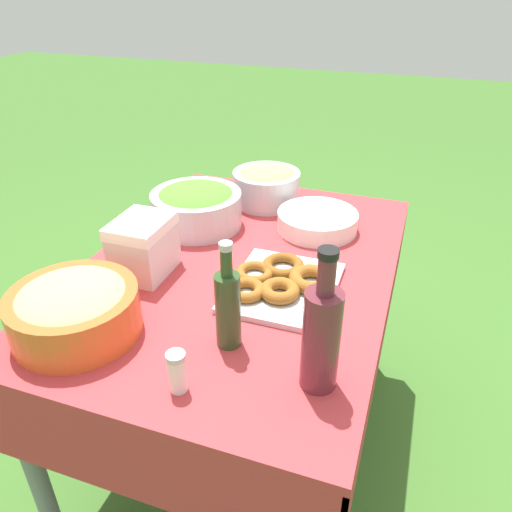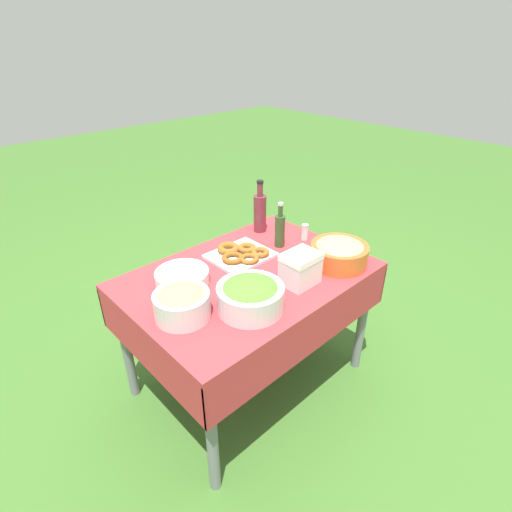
{
  "view_description": "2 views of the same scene",
  "coord_description": "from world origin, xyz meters",
  "px_view_note": "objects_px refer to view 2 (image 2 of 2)",
  "views": [
    {
      "loc": [
        -1.13,
        -0.44,
        1.46
      ],
      "look_at": [
        -0.05,
        -0.07,
        0.79
      ],
      "focal_mm": 35.0,
      "sensor_mm": 36.0,
      "label": 1
    },
    {
      "loc": [
        1.13,
        1.25,
        1.77
      ],
      "look_at": [
        -0.01,
        0.05,
        0.84
      ],
      "focal_mm": 28.0,
      "sensor_mm": 36.0,
      "label": 2
    }
  ],
  "objects_px": {
    "pasta_bowl": "(339,252)",
    "plate_stack": "(182,277)",
    "donut_platter": "(241,254)",
    "cooler_box": "(300,269)",
    "olive_oil_bottle": "(280,229)",
    "wine_bottle": "(260,212)",
    "bread_bowl": "(182,302)",
    "salad_bowl": "(250,295)"
  },
  "relations": [
    {
      "from": "olive_oil_bottle",
      "to": "cooler_box",
      "type": "distance_m",
      "value": 0.39
    },
    {
      "from": "olive_oil_bottle",
      "to": "plate_stack",
      "type": "bearing_deg",
      "value": -5.62
    },
    {
      "from": "salad_bowl",
      "to": "wine_bottle",
      "type": "xyz_separation_m",
      "value": [
        -0.57,
        -0.53,
        0.05
      ]
    },
    {
      "from": "pasta_bowl",
      "to": "wine_bottle",
      "type": "bearing_deg",
      "value": -87.85
    },
    {
      "from": "salad_bowl",
      "to": "cooler_box",
      "type": "xyz_separation_m",
      "value": [
        -0.31,
        0.01,
        0.01
      ]
    },
    {
      "from": "cooler_box",
      "to": "wine_bottle",
      "type": "bearing_deg",
      "value": -115.5
    },
    {
      "from": "olive_oil_bottle",
      "to": "pasta_bowl",
      "type": "bearing_deg",
      "value": 102.61
    },
    {
      "from": "wine_bottle",
      "to": "cooler_box",
      "type": "xyz_separation_m",
      "value": [
        0.26,
        0.54,
        -0.04
      ]
    },
    {
      "from": "pasta_bowl",
      "to": "plate_stack",
      "type": "distance_m",
      "value": 0.8
    },
    {
      "from": "pasta_bowl",
      "to": "bread_bowl",
      "type": "relative_size",
      "value": 1.25
    },
    {
      "from": "cooler_box",
      "to": "donut_platter",
      "type": "bearing_deg",
      "value": -84.02
    },
    {
      "from": "wine_bottle",
      "to": "cooler_box",
      "type": "relative_size",
      "value": 1.85
    },
    {
      "from": "donut_platter",
      "to": "cooler_box",
      "type": "xyz_separation_m",
      "value": [
        -0.04,
        0.38,
        0.06
      ]
    },
    {
      "from": "pasta_bowl",
      "to": "cooler_box",
      "type": "bearing_deg",
      "value": -3.32
    },
    {
      "from": "pasta_bowl",
      "to": "plate_stack",
      "type": "xyz_separation_m",
      "value": [
        0.68,
        -0.4,
        -0.04
      ]
    },
    {
      "from": "salad_bowl",
      "to": "olive_oil_bottle",
      "type": "relative_size",
      "value": 1.12
    },
    {
      "from": "wine_bottle",
      "to": "bread_bowl",
      "type": "bearing_deg",
      "value": 24.92
    },
    {
      "from": "donut_platter",
      "to": "wine_bottle",
      "type": "bearing_deg",
      "value": -151.12
    },
    {
      "from": "donut_platter",
      "to": "olive_oil_bottle",
      "type": "bearing_deg",
      "value": 168.14
    },
    {
      "from": "pasta_bowl",
      "to": "olive_oil_bottle",
      "type": "distance_m",
      "value": 0.35
    },
    {
      "from": "pasta_bowl",
      "to": "wine_bottle",
      "type": "height_order",
      "value": "wine_bottle"
    },
    {
      "from": "donut_platter",
      "to": "bread_bowl",
      "type": "distance_m",
      "value": 0.55
    },
    {
      "from": "donut_platter",
      "to": "plate_stack",
      "type": "relative_size",
      "value": 1.24
    },
    {
      "from": "pasta_bowl",
      "to": "wine_bottle",
      "type": "distance_m",
      "value": 0.56
    },
    {
      "from": "pasta_bowl",
      "to": "donut_platter",
      "type": "relative_size",
      "value": 0.93
    },
    {
      "from": "pasta_bowl",
      "to": "plate_stack",
      "type": "relative_size",
      "value": 1.15
    },
    {
      "from": "bread_bowl",
      "to": "donut_platter",
      "type": "bearing_deg",
      "value": -157.53
    },
    {
      "from": "pasta_bowl",
      "to": "bread_bowl",
      "type": "distance_m",
      "value": 0.85
    },
    {
      "from": "pasta_bowl",
      "to": "plate_stack",
      "type": "height_order",
      "value": "pasta_bowl"
    },
    {
      "from": "olive_oil_bottle",
      "to": "cooler_box",
      "type": "height_order",
      "value": "olive_oil_bottle"
    },
    {
      "from": "salad_bowl",
      "to": "plate_stack",
      "type": "height_order",
      "value": "salad_bowl"
    },
    {
      "from": "plate_stack",
      "to": "wine_bottle",
      "type": "bearing_deg",
      "value": -166.7
    },
    {
      "from": "olive_oil_bottle",
      "to": "donut_platter",
      "type": "bearing_deg",
      "value": -11.86
    },
    {
      "from": "pasta_bowl",
      "to": "plate_stack",
      "type": "bearing_deg",
      "value": -30.59
    },
    {
      "from": "wine_bottle",
      "to": "plate_stack",
      "type": "bearing_deg",
      "value": 13.3
    },
    {
      "from": "salad_bowl",
      "to": "wine_bottle",
      "type": "height_order",
      "value": "wine_bottle"
    },
    {
      "from": "wine_bottle",
      "to": "pasta_bowl",
      "type": "bearing_deg",
      "value": 92.15
    },
    {
      "from": "pasta_bowl",
      "to": "cooler_box",
      "type": "relative_size",
      "value": 1.73
    },
    {
      "from": "donut_platter",
      "to": "pasta_bowl",
      "type": "bearing_deg",
      "value": 129.01
    },
    {
      "from": "olive_oil_bottle",
      "to": "cooler_box",
      "type": "relative_size",
      "value": 1.52
    },
    {
      "from": "bread_bowl",
      "to": "wine_bottle",
      "type": "bearing_deg",
      "value": -155.08
    },
    {
      "from": "pasta_bowl",
      "to": "olive_oil_bottle",
      "type": "relative_size",
      "value": 1.14
    }
  ]
}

